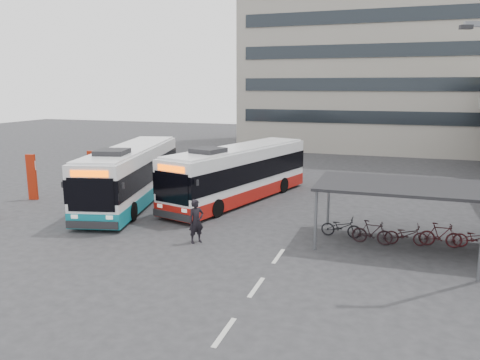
% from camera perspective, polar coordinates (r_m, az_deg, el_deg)
% --- Properties ---
extents(ground, '(120.00, 120.00, 0.00)m').
position_cam_1_polar(ground, '(19.06, -2.68, -8.42)').
color(ground, '#28282B').
rests_on(ground, ground).
extents(bike_shelter, '(10.00, 4.00, 2.54)m').
position_cam_1_polar(bike_shelter, '(20.45, 23.49, -4.02)').
color(bike_shelter, '#595B60').
rests_on(bike_shelter, ground).
extents(office_block, '(30.00, 15.00, 25.00)m').
position_cam_1_polar(office_block, '(53.05, 18.71, 17.37)').
color(office_block, gray).
rests_on(office_block, ground).
extents(road_markings, '(0.15, 7.60, 0.01)m').
position_cam_1_polar(road_markings, '(15.67, 2.01, -12.93)').
color(road_markings, beige).
rests_on(road_markings, ground).
extents(bus_main, '(5.44, 11.47, 3.32)m').
position_cam_1_polar(bus_main, '(26.62, -0.14, 0.76)').
color(bus_main, white).
rests_on(bus_main, ground).
extents(bus_teal, '(5.08, 11.71, 3.38)m').
position_cam_1_polar(bus_teal, '(26.82, -13.07, 0.60)').
color(bus_teal, white).
rests_on(bus_teal, ground).
extents(pedestrian, '(0.77, 0.80, 1.85)m').
position_cam_1_polar(pedestrian, '(19.63, -5.35, -5.02)').
color(pedestrian, black).
rests_on(pedestrian, ground).
extents(sign_totem_mid, '(0.57, 0.26, 2.64)m').
position_cam_1_polar(sign_totem_mid, '(29.37, -24.04, 0.41)').
color(sign_totem_mid, '#991E09').
rests_on(sign_totem_mid, ground).
extents(sign_totem_north, '(0.52, 0.26, 2.41)m').
position_cam_1_polar(sign_totem_north, '(31.34, -17.61, 1.29)').
color(sign_totem_north, '#991E09').
rests_on(sign_totem_north, ground).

